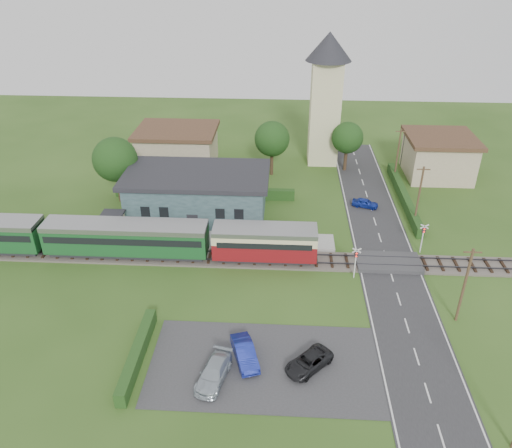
# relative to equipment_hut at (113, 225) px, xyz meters

# --- Properties ---
(ground) EXTENTS (120.00, 120.00, 0.00)m
(ground) POSITION_rel_equipment_hut_xyz_m (18.00, -5.20, -1.75)
(ground) COLOR #2D4C19
(railway_track) EXTENTS (76.00, 3.20, 0.49)m
(railway_track) POSITION_rel_equipment_hut_xyz_m (18.00, -3.20, -1.64)
(railway_track) COLOR #4C443D
(railway_track) RESTS_ON ground
(road) EXTENTS (6.00, 70.00, 0.05)m
(road) POSITION_rel_equipment_hut_xyz_m (28.00, -5.20, -1.72)
(road) COLOR #28282B
(road) RESTS_ON ground
(car_park) EXTENTS (17.00, 9.00, 0.08)m
(car_park) POSITION_rel_equipment_hut_xyz_m (16.50, -17.20, -1.71)
(car_park) COLOR #333335
(car_park) RESTS_ON ground
(crossing_deck) EXTENTS (6.20, 3.40, 0.45)m
(crossing_deck) POSITION_rel_equipment_hut_xyz_m (28.00, -3.20, -1.52)
(crossing_deck) COLOR #333335
(crossing_deck) RESTS_ON ground
(platform) EXTENTS (30.00, 3.00, 0.45)m
(platform) POSITION_rel_equipment_hut_xyz_m (8.00, 0.00, -1.52)
(platform) COLOR gray
(platform) RESTS_ON ground
(equipment_hut) EXTENTS (2.30, 2.30, 2.55)m
(equipment_hut) POSITION_rel_equipment_hut_xyz_m (0.00, 0.00, 0.00)
(equipment_hut) COLOR beige
(equipment_hut) RESTS_ON platform
(station_building) EXTENTS (16.00, 9.00, 5.30)m
(station_building) POSITION_rel_equipment_hut_xyz_m (8.00, 5.79, 0.95)
(station_building) COLOR #2D4447
(station_building) RESTS_ON ground
(train) EXTENTS (43.20, 2.90, 3.40)m
(train) POSITION_rel_equipment_hut_xyz_m (-0.84, -3.20, 0.43)
(train) COLOR #232328
(train) RESTS_ON ground
(church_tower) EXTENTS (6.00, 6.00, 17.60)m
(church_tower) POSITION_rel_equipment_hut_xyz_m (23.00, 22.80, 8.48)
(church_tower) COLOR beige
(church_tower) RESTS_ON ground
(house_west) EXTENTS (10.80, 8.80, 5.50)m
(house_west) POSITION_rel_equipment_hut_xyz_m (3.00, 19.80, 1.04)
(house_west) COLOR tan
(house_west) RESTS_ON ground
(house_east) EXTENTS (8.80, 8.80, 5.50)m
(house_east) POSITION_rel_equipment_hut_xyz_m (38.00, 18.80, 1.05)
(house_east) COLOR tan
(house_east) RESTS_ON ground
(hedge_carpark) EXTENTS (0.80, 9.00, 1.20)m
(hedge_carpark) POSITION_rel_equipment_hut_xyz_m (7.00, -17.20, -1.15)
(hedge_carpark) COLOR #193814
(hedge_carpark) RESTS_ON ground
(hedge_roadside) EXTENTS (0.80, 18.00, 1.20)m
(hedge_roadside) POSITION_rel_equipment_hut_xyz_m (32.20, 10.80, -1.15)
(hedge_roadside) COLOR #193814
(hedge_roadside) RESTS_ON ground
(hedge_station) EXTENTS (22.00, 0.80, 1.30)m
(hedge_station) POSITION_rel_equipment_hut_xyz_m (8.00, 10.30, -1.10)
(hedge_station) COLOR #193814
(hedge_station) RESTS_ON ground
(tree_a) EXTENTS (5.20, 5.20, 8.00)m
(tree_a) POSITION_rel_equipment_hut_xyz_m (-2.00, 8.80, 3.63)
(tree_a) COLOR #332316
(tree_a) RESTS_ON ground
(tree_b) EXTENTS (4.60, 4.60, 7.34)m
(tree_b) POSITION_rel_equipment_hut_xyz_m (16.00, 17.80, 3.27)
(tree_b) COLOR #332316
(tree_b) RESTS_ON ground
(tree_c) EXTENTS (4.20, 4.20, 6.78)m
(tree_c) POSITION_rel_equipment_hut_xyz_m (26.00, 19.80, 2.91)
(tree_c) COLOR #332316
(tree_c) RESTS_ON ground
(utility_pole_b) EXTENTS (1.40, 0.22, 7.00)m
(utility_pole_b) POSITION_rel_equipment_hut_xyz_m (32.20, -11.20, 1.88)
(utility_pole_b) COLOR #473321
(utility_pole_b) RESTS_ON ground
(utility_pole_c) EXTENTS (1.40, 0.22, 7.00)m
(utility_pole_c) POSITION_rel_equipment_hut_xyz_m (32.20, 4.80, 1.88)
(utility_pole_c) COLOR #473321
(utility_pole_c) RESTS_ON ground
(utility_pole_d) EXTENTS (1.40, 0.22, 7.00)m
(utility_pole_d) POSITION_rel_equipment_hut_xyz_m (32.20, 16.80, 1.88)
(utility_pole_d) COLOR #473321
(utility_pole_d) RESTS_ON ground
(crossing_signal_near) EXTENTS (0.84, 0.28, 3.28)m
(crossing_signal_near) POSITION_rel_equipment_hut_xyz_m (24.40, -5.61, 0.39)
(crossing_signal_near) COLOR silver
(crossing_signal_near) RESTS_ON ground
(crossing_signal_far) EXTENTS (0.84, 0.28, 3.28)m
(crossing_signal_far) POSITION_rel_equipment_hut_xyz_m (31.60, -0.81, 0.39)
(crossing_signal_far) COLOR silver
(crossing_signal_far) RESTS_ON ground
(streetlamp_west) EXTENTS (0.30, 0.30, 5.15)m
(streetlamp_west) POSITION_rel_equipment_hut_xyz_m (-4.00, 14.80, 1.29)
(streetlamp_west) COLOR #3F3F47
(streetlamp_west) RESTS_ON ground
(streetlamp_east) EXTENTS (0.30, 0.30, 5.15)m
(streetlamp_east) POSITION_rel_equipment_hut_xyz_m (34.00, 21.80, 1.29)
(streetlamp_east) COLOR #3F3F47
(streetlamp_east) RESTS_ON ground
(car_on_road) EXTENTS (3.27, 2.07, 1.04)m
(car_on_road) POSITION_rel_equipment_hut_xyz_m (27.32, 8.80, -1.18)
(car_on_road) COLOR #162C9E
(car_on_road) RESTS_ON road
(car_park_blue) EXTENTS (2.60, 4.24, 1.32)m
(car_park_blue) POSITION_rel_equipment_hut_xyz_m (15.02, -16.76, -1.01)
(car_park_blue) COLOR navy
(car_park_blue) RESTS_ON car_park
(car_park_silver) EXTENTS (2.68, 4.58, 1.24)m
(car_park_silver) POSITION_rel_equipment_hut_xyz_m (12.97, -18.82, -1.04)
(car_park_silver) COLOR #A6B2BB
(car_park_silver) RESTS_ON car_park
(car_park_dark) EXTENTS (4.05, 4.09, 1.09)m
(car_park_dark) POSITION_rel_equipment_hut_xyz_m (19.77, -17.30, -1.12)
(car_park_dark) COLOR black
(car_park_dark) RESTS_ON car_park
(pedestrian_near) EXTENTS (0.62, 0.50, 1.47)m
(pedestrian_near) POSITION_rel_equipment_hut_xyz_m (16.38, -0.32, -0.56)
(pedestrian_near) COLOR gray
(pedestrian_near) RESTS_ON platform
(pedestrian_far) EXTENTS (0.91, 1.08, 1.94)m
(pedestrian_far) POSITION_rel_equipment_hut_xyz_m (3.04, 0.12, -0.33)
(pedestrian_far) COLOR gray
(pedestrian_far) RESTS_ON platform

